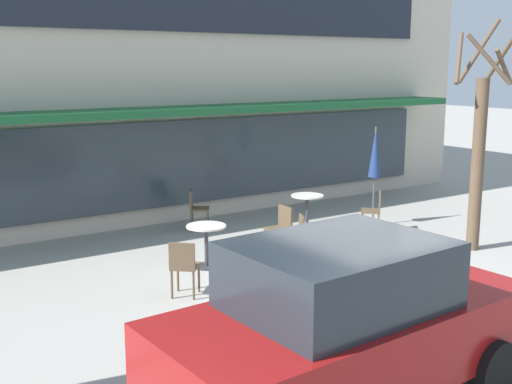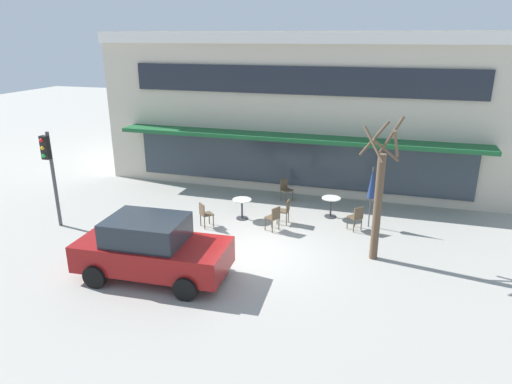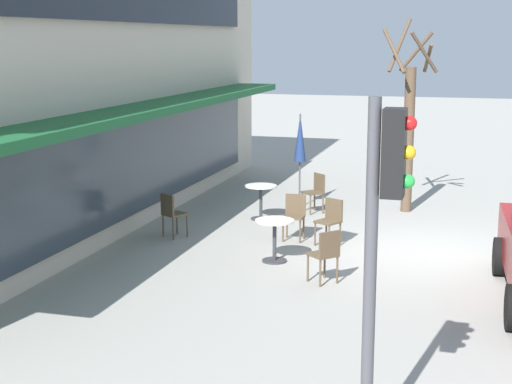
% 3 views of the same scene
% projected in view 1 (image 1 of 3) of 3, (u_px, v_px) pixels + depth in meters
% --- Properties ---
extents(ground_plane, '(80.00, 80.00, 0.00)m').
position_uv_depth(ground_plane, '(363.00, 297.00, 9.85)').
color(ground_plane, '#9E9B93').
extents(building_facade, '(17.67, 9.10, 6.62)m').
position_uv_depth(building_facade, '(113.00, 72.00, 17.34)').
color(building_facade, beige).
rests_on(building_facade, ground).
extents(cafe_table_near_wall, '(0.70, 0.70, 0.76)m').
position_uv_depth(cafe_table_near_wall, '(206.00, 239.00, 11.22)').
color(cafe_table_near_wall, '#333338').
rests_on(cafe_table_near_wall, ground).
extents(cafe_table_streetside, '(0.70, 0.70, 0.76)m').
position_uv_depth(cafe_table_streetside, '(307.00, 206.00, 13.83)').
color(cafe_table_streetside, '#333338').
rests_on(cafe_table_streetside, ground).
extents(patio_umbrella_green_folded, '(0.28, 0.28, 2.20)m').
position_uv_depth(patio_umbrella_green_folded, '(375.00, 153.00, 13.95)').
color(patio_umbrella_green_folded, '#4C4C51').
rests_on(patio_umbrella_green_folded, ground).
extents(cafe_chair_0, '(0.55, 0.55, 0.89)m').
position_uv_depth(cafe_chair_0, '(196.00, 206.00, 13.76)').
color(cafe_chair_0, brown).
rests_on(cafe_chair_0, ground).
extents(cafe_chair_1, '(0.57, 0.57, 0.89)m').
position_uv_depth(cafe_chair_1, '(374.00, 208.00, 13.56)').
color(cafe_chair_1, brown).
rests_on(cafe_chair_1, ground).
extents(cafe_chair_2, '(0.57, 0.57, 0.89)m').
position_uv_depth(cafe_chair_2, '(184.00, 264.00, 9.76)').
color(cafe_chair_2, brown).
rests_on(cafe_chair_2, ground).
extents(cafe_chair_3, '(0.40, 0.40, 0.89)m').
position_uv_depth(cafe_chair_3, '(281.00, 225.00, 12.12)').
color(cafe_chair_3, brown).
rests_on(cafe_chair_3, ground).
extents(cafe_chair_4, '(0.54, 0.54, 0.89)m').
position_uv_depth(cafe_chair_4, '(296.00, 236.00, 11.38)').
color(cafe_chair_4, brown).
rests_on(cafe_chair_4, ground).
extents(parked_sedan, '(4.28, 2.18, 1.76)m').
position_uv_depth(parked_sedan, '(345.00, 322.00, 6.66)').
color(parked_sedan, maroon).
rests_on(parked_sedan, ground).
extents(street_tree, '(1.20, 1.28, 4.36)m').
position_uv_depth(street_tree, '(479.00, 148.00, 12.05)').
color(street_tree, brown).
rests_on(street_tree, ground).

